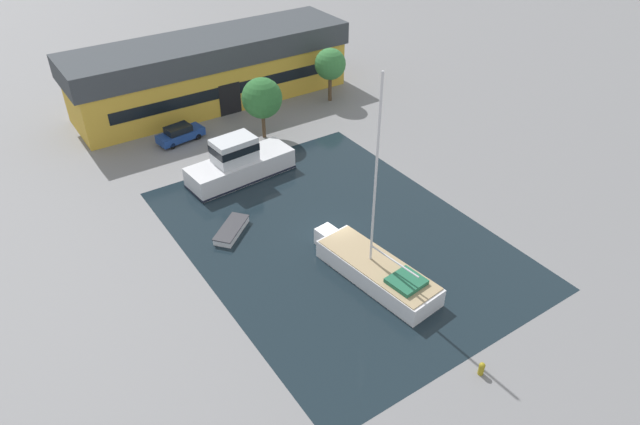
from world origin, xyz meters
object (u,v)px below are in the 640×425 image
Objects in this scene: quay_tree_by_water at (330,64)px; sailboat_moored at (375,269)px; small_dinghy at (231,230)px; quay_tree_near_building at (262,98)px; warehouse_building at (212,70)px; parked_car at (180,134)px; motor_cruiser at (239,163)px.

quay_tree_by_water is 0.40× the size of sailboat_moored.
sailboat_moored is 3.86× the size of small_dinghy.
sailboat_moored is at bearing -118.78° from quay_tree_by_water.
warehouse_building is at bearing 91.71° from quay_tree_near_building.
small_dinghy is at bearing 113.13° from sailboat_moored.
quay_tree_near_building is (0.31, -10.37, 0.48)m from warehouse_building.
sailboat_moored is (-3.63, -32.67, -2.79)m from warehouse_building.
parked_car is at bearing 90.24° from sailboat_moored.
quay_tree_by_water is 29.69m from sailboat_moored.
quay_tree_by_water reaches higher than small_dinghy.
warehouse_building is 24.73m from small_dinghy.
motor_cruiser is (-5.47, -5.48, -2.66)m from quay_tree_near_building.
quay_tree_near_building reaches higher than quay_tree_by_water.
quay_tree_by_water is at bearing 54.43° from sailboat_moored.
sailboat_moored is at bearing -9.70° from small_dinghy.
small_dinghy is (-9.71, -12.27, -3.77)m from quay_tree_near_building.
parked_car is (-17.41, 0.10, -3.28)m from quay_tree_by_water.
small_dinghy is (-19.98, -15.83, -3.82)m from quay_tree_by_water.
quay_tree_near_building reaches higher than small_dinghy.
warehouse_building reaches higher than quay_tree_near_building.
motor_cruiser is (-15.75, -9.04, -2.70)m from quay_tree_by_water.
quay_tree_by_water is 18.36m from motor_cruiser.
parked_car is 9.31m from motor_cruiser.
quay_tree_by_water is 1.23× the size of parked_car.
warehouse_building is 16.81m from motor_cruiser.
small_dinghy is at bearing 143.77° from motor_cruiser.
quay_tree_near_building is at bearing -88.20° from warehouse_building.
warehouse_building is 10.38m from quay_tree_near_building.
sailboat_moored is at bearing -96.25° from warehouse_building.
motor_cruiser is 8.08m from small_dinghy.
quay_tree_by_water is (10.27, 3.56, 0.05)m from quay_tree_near_building.
parked_car is 16.15m from small_dinghy.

